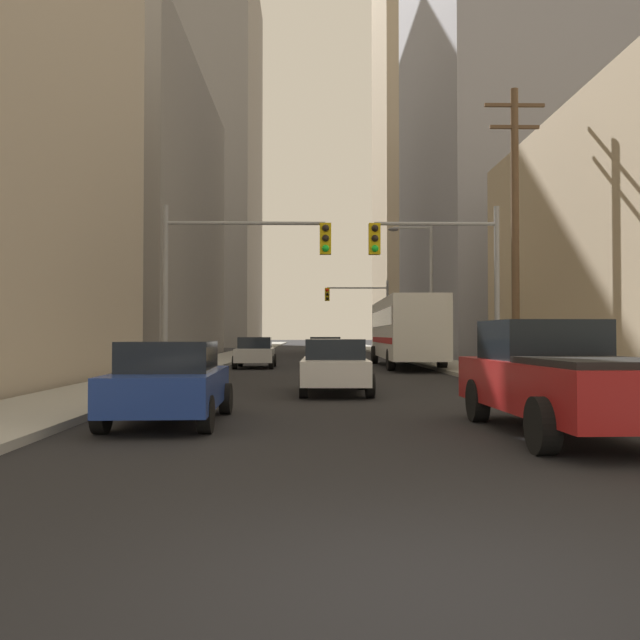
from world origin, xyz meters
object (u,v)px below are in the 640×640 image
at_px(traffic_signal_near_right, 441,263).
at_px(sedan_beige, 325,351).
at_px(sedan_silver, 255,352).
at_px(traffic_signal_far_right, 360,304).
at_px(traffic_signal_near_left, 239,261).
at_px(sedan_white, 335,366).
at_px(pickup_truck_red, 560,378).
at_px(city_bus, 406,329).
at_px(sedan_blue, 170,382).

bearing_deg(traffic_signal_near_right, sedan_beige, 104.98).
distance_m(sedan_silver, sedan_beige, 4.50).
distance_m(sedan_beige, traffic_signal_far_right, 18.01).
bearing_deg(sedan_silver, traffic_signal_near_left, -88.37).
bearing_deg(sedan_beige, traffic_signal_near_left, -103.54).
bearing_deg(traffic_signal_near_right, traffic_signal_near_left, 179.99).
bearing_deg(sedan_white, traffic_signal_near_right, 45.29).
xyz_separation_m(sedan_silver, traffic_signal_far_right, (6.78, 20.20, 3.33)).
distance_m(pickup_truck_red, sedan_silver, 22.94).
distance_m(sedan_silver, traffic_signal_near_right, 13.15).
relative_size(pickup_truck_red, traffic_signal_near_right, 0.91).
height_order(city_bus, sedan_blue, city_bus).
bearing_deg(traffic_signal_near_left, sedan_silver, 91.63).
xyz_separation_m(sedan_blue, sedan_beige, (3.48, 23.24, 0.00)).
xyz_separation_m(city_bus, sedan_silver, (-7.54, -0.45, -1.16)).
relative_size(pickup_truck_red, traffic_signal_near_left, 0.91).
distance_m(sedan_silver, traffic_signal_far_right, 21.57).
bearing_deg(sedan_silver, city_bus, 3.45).
distance_m(city_bus, traffic_signal_near_left, 13.37).
relative_size(sedan_silver, traffic_signal_near_right, 0.71).
xyz_separation_m(pickup_truck_red, traffic_signal_far_right, (0.01, 42.11, 3.17)).
xyz_separation_m(sedan_white, traffic_signal_near_left, (-3.05, 3.78, 3.36)).
xyz_separation_m(traffic_signal_near_left, traffic_signal_near_right, (6.80, -0.00, -0.05)).
bearing_deg(sedan_silver, sedan_beige, 38.54).
xyz_separation_m(sedan_beige, traffic_signal_far_right, (3.26, 17.39, 3.33)).
bearing_deg(sedan_white, sedan_beige, 89.44).
relative_size(city_bus, sedan_blue, 2.71).
distance_m(city_bus, sedan_beige, 4.80).
distance_m(city_bus, traffic_signal_far_right, 19.88).
bearing_deg(sedan_silver, traffic_signal_far_right, 71.45).
height_order(city_bus, traffic_signal_near_left, traffic_signal_near_left).
bearing_deg(traffic_signal_far_right, traffic_signal_near_right, -89.40).
bearing_deg(city_bus, traffic_signal_near_right, -92.29).
distance_m(pickup_truck_red, sedan_beige, 24.93).
relative_size(pickup_truck_red, sedan_beige, 1.30).
height_order(city_bus, sedan_white, city_bus).
bearing_deg(traffic_signal_near_left, traffic_signal_near_right, -0.01).
relative_size(sedan_white, traffic_signal_near_left, 0.71).
relative_size(sedan_blue, sedan_beige, 1.01).
xyz_separation_m(city_bus, traffic_signal_near_right, (-0.44, -11.02, 2.14)).
bearing_deg(traffic_signal_near_right, sedan_blue, -125.55).
bearing_deg(pickup_truck_red, traffic_signal_near_left, 119.69).
xyz_separation_m(city_bus, sedan_blue, (-7.50, -20.89, -1.16)).
height_order(traffic_signal_near_right, traffic_signal_far_right, same).
distance_m(sedan_blue, sedan_white, 6.93).
distance_m(sedan_blue, sedan_beige, 23.50).
bearing_deg(sedan_blue, sedan_silver, 90.13).
bearing_deg(city_bus, traffic_signal_far_right, 92.22).
xyz_separation_m(sedan_beige, traffic_signal_near_right, (3.58, -13.37, 3.30)).
bearing_deg(traffic_signal_far_right, city_bus, -87.78).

